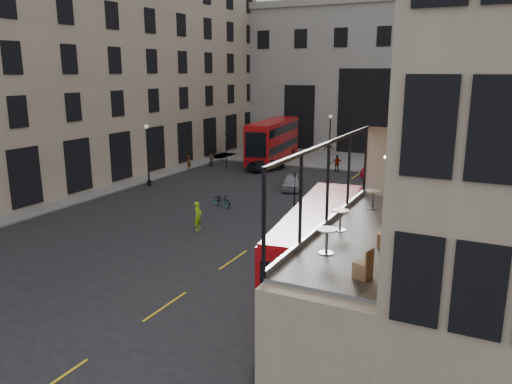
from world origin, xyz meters
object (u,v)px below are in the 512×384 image
at_px(bicycle, 222,200).
at_px(cyclist, 198,216).
at_px(street_lamp_a, 148,159).
at_px(cafe_chair_d, 411,198).
at_px(traffic_light_far, 226,145).
at_px(car_a, 292,182).
at_px(bus_far, 273,139).
at_px(cafe_table_mid, 340,217).
at_px(pedestrian_b, 329,148).
at_px(pedestrian_a, 211,159).
at_px(car_b, 380,168).
at_px(cafe_table_near, 327,237).
at_px(car_c, 266,164).
at_px(street_lamp_b, 330,143).
at_px(cafe_table_far, 373,197).
at_px(pedestrian_d, 425,175).
at_px(traffic_light_near, 295,193).
at_px(bus_near, 319,249).
at_px(pedestrian_c, 337,163).
at_px(cafe_chair_c, 407,220).
at_px(pedestrian_e, 189,162).
at_px(cafe_chair_a, 363,269).

xyz_separation_m(bicycle, cyclist, (1.46, -5.46, 0.41)).
xyz_separation_m(street_lamp_a, cyclist, (10.54, -8.52, -1.48)).
bearing_deg(cafe_chair_d, traffic_light_far, 132.78).
bearing_deg(car_a, bicycle, -126.22).
xyz_separation_m(bus_far, cafe_table_mid, (17.69, -33.55, 2.51)).
height_order(street_lamp_a, pedestrian_b, street_lamp_a).
bearing_deg(pedestrian_a, car_b, 26.22).
bearing_deg(cafe_table_near, bicycle, 128.19).
relative_size(car_c, cyclist, 2.40).
relative_size(street_lamp_a, street_lamp_b, 1.00).
xyz_separation_m(street_lamp_a, cafe_table_far, (22.91, -15.22, 2.69)).
bearing_deg(street_lamp_b, bicycle, -95.76).
height_order(pedestrian_b, pedestrian_d, pedestrian_b).
xyz_separation_m(street_lamp_a, car_c, (6.18, 10.74, -1.76)).
height_order(traffic_light_near, bus_near, bus_near).
bearing_deg(pedestrian_c, cyclist, 59.58).
bearing_deg(cyclist, pedestrian_d, -36.98).
distance_m(street_lamp_a, pedestrian_b, 23.47).
distance_m(bus_near, cyclist, 11.62).
xyz_separation_m(car_b, cafe_table_mid, (5.58, -31.21, 4.25)).
bearing_deg(cyclist, street_lamp_a, 43.44).
relative_size(cyclist, cafe_chair_c, 1.87).
height_order(pedestrian_b, pedestrian_c, pedestrian_b).
xyz_separation_m(street_lamp_a, cafe_chair_d, (24.13, -13.92, 2.46)).
relative_size(bus_far, cyclist, 6.38).
relative_size(cafe_table_near, cafe_chair_c, 0.77).
height_order(pedestrian_b, cafe_chair_c, cafe_chair_c).
height_order(street_lamp_a, cafe_table_near, cafe_table_near).
distance_m(bus_near, car_a, 20.77).
relative_size(pedestrian_e, cafe_chair_a, 2.04).
height_order(pedestrian_e, cafe_chair_a, cafe_chair_a).
bearing_deg(bus_near, car_a, 115.45).
relative_size(traffic_light_far, cafe_table_near, 5.07).
xyz_separation_m(traffic_light_near, bus_near, (4.50, -8.34, -0.13)).
relative_size(pedestrian_d, cafe_table_near, 2.44).
bearing_deg(cafe_chair_a, pedestrian_c, 108.16).
bearing_deg(bus_near, cafe_table_far, -20.11).
height_order(bus_far, pedestrian_d, bus_far).
bearing_deg(pedestrian_d, cafe_chair_a, 165.66).
distance_m(street_lamp_a, pedestrian_a, 10.43).
xyz_separation_m(street_lamp_b, car_c, (-4.82, -5.26, -1.76)).
height_order(car_b, pedestrian_d, pedestrian_d).
height_order(street_lamp_b, bus_near, street_lamp_b).
bearing_deg(cafe_table_near, pedestrian_a, 126.52).
xyz_separation_m(street_lamp_b, pedestrian_c, (1.70, -2.60, -1.57)).
distance_m(cyclist, cafe_chair_d, 15.15).
xyz_separation_m(car_b, pedestrian_d, (4.39, -2.10, 0.10)).
xyz_separation_m(pedestrian_c, cafe_table_far, (10.21, -28.63, 4.26)).
relative_size(cafe_table_far, cafe_chair_c, 0.75).
relative_size(pedestrian_e, cafe_table_mid, 2.34).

